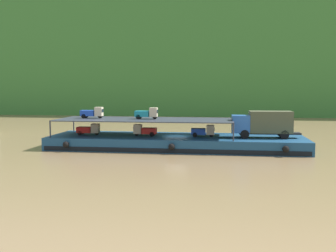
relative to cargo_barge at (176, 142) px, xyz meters
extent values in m
plane|color=olive|center=(0.00, 0.02, -0.75)|extent=(400.00, 400.00, 0.00)
cube|color=#387533|center=(0.00, 70.27, 14.99)|extent=(138.74, 35.82, 31.47)
ellipsoid|color=#32692D|center=(0.00, 77.43, 26.00)|extent=(124.86, 32.24, 11.02)
cube|color=navy|center=(0.00, 0.02, 0.00)|extent=(30.32, 8.25, 1.50)
cube|color=black|center=(0.00, -4.12, -0.40)|extent=(29.71, 0.06, 0.50)
sphere|color=black|center=(-12.13, -4.32, 0.10)|extent=(0.72, 0.72, 0.72)
sphere|color=black|center=(0.00, -4.32, 0.10)|extent=(0.72, 0.72, 0.72)
sphere|color=black|center=(12.13, -4.32, 0.10)|extent=(0.72, 0.72, 0.72)
cube|color=#285BA3|center=(7.56, -0.29, 2.35)|extent=(2.09, 2.27, 2.00)
cube|color=#192833|center=(6.53, -0.34, 2.70)|extent=(0.14, 1.84, 0.60)
cube|color=#474C33|center=(10.96, -0.14, 2.60)|extent=(4.90, 2.51, 2.50)
cube|color=black|center=(10.96, -0.14, 1.30)|extent=(6.85, 1.68, 0.20)
cylinder|color=black|center=(7.92, 0.73, 1.25)|extent=(1.01, 0.32, 1.00)
cylinder|color=black|center=(8.01, -1.28, 1.25)|extent=(1.01, 0.32, 1.00)
cylinder|color=black|center=(12.35, 0.93, 1.25)|extent=(1.01, 0.32, 1.00)
cylinder|color=black|center=(12.44, -1.09, 1.25)|extent=(1.01, 0.32, 1.00)
cylinder|color=#2D333D|center=(6.68, 3.67, 1.75)|extent=(0.16, 0.16, 2.00)
cylinder|color=#2D333D|center=(6.68, -3.62, 1.75)|extent=(0.16, 0.16, 2.00)
cylinder|color=#2D333D|center=(-14.28, 3.67, 1.75)|extent=(0.16, 0.16, 2.00)
cylinder|color=#2D333D|center=(-14.28, -3.62, 1.75)|extent=(0.16, 0.16, 2.00)
cube|color=#2D333D|center=(-3.80, 0.02, 2.70)|extent=(21.12, 7.45, 0.10)
cube|color=red|center=(-11.37, -0.33, 1.38)|extent=(1.75, 1.28, 0.70)
cube|color=#C6B793|center=(-9.97, -0.27, 1.58)|extent=(0.95, 1.04, 1.10)
cube|color=#19232D|center=(-9.50, -0.25, 1.69)|extent=(0.08, 0.85, 0.38)
cylinder|color=black|center=(-9.82, -0.26, 1.03)|extent=(0.57, 0.17, 0.56)
cylinder|color=black|center=(-11.74, -0.88, 1.03)|extent=(0.57, 0.17, 0.56)
cylinder|color=black|center=(-11.79, 0.18, 1.03)|extent=(0.57, 0.17, 0.56)
cube|color=red|center=(-3.22, -0.39, 1.38)|extent=(1.71, 1.21, 0.70)
cube|color=beige|center=(-4.62, -0.40, 1.58)|extent=(0.91, 1.01, 1.10)
cube|color=#19232D|center=(-5.09, -0.41, 1.69)|extent=(0.05, 0.85, 0.38)
cylinder|color=black|center=(-4.77, -0.40, 1.03)|extent=(0.56, 0.14, 0.56)
cylinder|color=black|center=(-2.82, 0.14, 1.03)|extent=(0.56, 0.14, 0.56)
cylinder|color=black|center=(-2.81, -0.92, 1.03)|extent=(0.56, 0.14, 0.56)
cube|color=#1E47B7|center=(2.67, -0.23, 1.38)|extent=(1.76, 1.28, 0.70)
cube|color=beige|center=(4.06, -0.16, 1.58)|extent=(0.95, 1.04, 1.10)
cube|color=#19232D|center=(4.53, -0.14, 1.69)|extent=(0.08, 0.85, 0.38)
cylinder|color=black|center=(4.21, -0.16, 1.03)|extent=(0.57, 0.17, 0.56)
cylinder|color=black|center=(2.29, -0.78, 1.03)|extent=(0.57, 0.17, 0.56)
cylinder|color=black|center=(2.24, 0.28, 1.03)|extent=(0.57, 0.17, 0.56)
cube|color=#1E47B7|center=(-11.19, 0.61, 3.38)|extent=(1.76, 1.28, 0.70)
cube|color=beige|center=(-9.79, 0.68, 3.58)|extent=(0.95, 1.04, 1.10)
cube|color=#19232D|center=(-9.32, 0.70, 3.69)|extent=(0.08, 0.85, 0.38)
cylinder|color=black|center=(-9.64, 0.68, 3.03)|extent=(0.57, 0.17, 0.56)
cylinder|color=black|center=(-11.56, 0.06, 3.03)|extent=(0.57, 0.17, 0.56)
cylinder|color=black|center=(-11.61, 1.12, 3.03)|extent=(0.57, 0.17, 0.56)
cube|color=teal|center=(-4.21, 0.27, 3.38)|extent=(1.72, 1.23, 0.70)
cube|color=#C6B793|center=(-2.81, 0.29, 3.58)|extent=(0.92, 1.01, 1.10)
cube|color=#19232D|center=(-2.34, 0.30, 3.69)|extent=(0.05, 0.85, 0.38)
cylinder|color=black|center=(-2.66, 0.30, 3.03)|extent=(0.56, 0.15, 0.56)
cylinder|color=black|center=(-4.61, -0.27, 3.03)|extent=(0.56, 0.15, 0.56)
cylinder|color=black|center=(-4.62, 0.79, 3.03)|extent=(0.56, 0.15, 0.56)
camera|label=1|loc=(5.59, -47.07, 6.57)|focal=42.56mm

